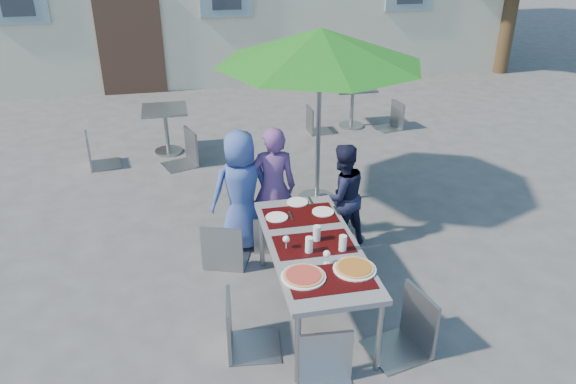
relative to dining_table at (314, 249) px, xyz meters
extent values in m
plane|color=#3F3F42|center=(0.12, 0.35, -0.70)|extent=(90.00, 90.00, 0.00)
cube|color=#3E281E|center=(-1.88, 7.82, 0.40)|extent=(1.30, 0.06, 2.20)
cylinder|color=#42301C|center=(6.62, 7.85, 0.70)|extent=(0.36, 0.36, 2.80)
cube|color=#4D4C51|center=(0.00, 0.00, 0.03)|extent=(0.80, 1.85, 0.05)
cylinder|color=gray|center=(-0.34, -0.86, -0.35)|extent=(0.05, 0.05, 0.70)
cylinder|color=gray|center=(0.34, -0.86, -0.35)|extent=(0.05, 0.05, 0.70)
cylinder|color=gray|center=(-0.34, 0.86, -0.35)|extent=(0.05, 0.05, 0.70)
cylinder|color=gray|center=(0.34, 0.86, -0.35)|extent=(0.05, 0.05, 0.70)
cube|color=black|center=(0.00, -0.55, 0.06)|extent=(0.70, 0.42, 0.01)
cube|color=black|center=(0.00, 0.00, 0.06)|extent=(0.70, 0.42, 0.01)
cube|color=black|center=(0.00, 0.55, 0.06)|extent=(0.70, 0.42, 0.01)
cylinder|color=white|center=(-0.21, -0.49, 0.07)|extent=(0.38, 0.38, 0.01)
cylinder|color=tan|center=(-0.21, -0.49, 0.08)|extent=(0.34, 0.34, 0.01)
cylinder|color=maroon|center=(-0.21, -0.49, 0.09)|extent=(0.29, 0.29, 0.01)
cylinder|color=white|center=(0.24, -0.47, 0.07)|extent=(0.37, 0.37, 0.01)
cylinder|color=tan|center=(0.24, -0.47, 0.08)|extent=(0.33, 0.33, 0.01)
cylinder|color=maroon|center=(0.24, -0.47, 0.09)|extent=(0.28, 0.28, 0.01)
cylinder|color=silver|center=(-0.07, -0.12, 0.13)|extent=(0.07, 0.07, 0.15)
cylinder|color=silver|center=(0.04, 0.06, 0.13)|extent=(0.07, 0.07, 0.15)
cylinder|color=silver|center=(0.23, -0.15, 0.13)|extent=(0.07, 0.07, 0.15)
cylinder|color=silver|center=(-0.26, -0.02, 0.06)|extent=(0.06, 0.06, 0.00)
cylinder|color=silver|center=(-0.26, -0.02, 0.09)|extent=(0.01, 0.01, 0.08)
sphere|color=silver|center=(-0.26, -0.02, 0.15)|extent=(0.06, 0.06, 0.06)
cylinder|color=silver|center=(0.03, -0.33, 0.06)|extent=(0.06, 0.06, 0.00)
cylinder|color=silver|center=(0.03, -0.33, 0.09)|extent=(0.01, 0.01, 0.08)
sphere|color=silver|center=(0.03, -0.33, 0.15)|extent=(0.06, 0.06, 0.06)
cylinder|color=white|center=(-0.24, 0.55, 0.06)|extent=(0.22, 0.22, 0.01)
cube|color=#A3A6AB|center=(-0.10, 0.55, 0.06)|extent=(0.02, 0.18, 0.00)
cylinder|color=white|center=(0.24, 0.56, 0.06)|extent=(0.22, 0.22, 0.01)
cube|color=#A3A6AB|center=(0.38, 0.56, 0.06)|extent=(0.02, 0.18, 0.00)
cylinder|color=white|center=(0.03, 0.82, 0.06)|extent=(0.22, 0.22, 0.01)
cube|color=#A3A6AB|center=(0.17, 0.82, 0.06)|extent=(0.02, 0.18, 0.00)
imported|color=#374E99|center=(-0.49, 1.34, 0.00)|extent=(0.74, 0.54, 1.38)
imported|color=#5D3976|center=(-0.13, 1.31, 0.01)|extent=(0.55, 0.39, 1.42)
imported|color=#171933|center=(0.61, 1.14, -0.08)|extent=(0.66, 0.49, 1.23)
cube|color=#8F959A|center=(-0.70, 1.04, -0.22)|extent=(0.56, 0.56, 0.03)
cube|color=#8F959A|center=(-0.77, 0.84, 0.04)|extent=(0.43, 0.17, 0.53)
cylinder|color=#8F959A|center=(-0.46, 1.16, -0.46)|extent=(0.02, 0.02, 0.47)
cylinder|color=#8F959A|center=(-0.82, 1.29, -0.46)|extent=(0.02, 0.02, 0.47)
cylinder|color=#8F959A|center=(-0.58, 0.80, -0.46)|extent=(0.02, 0.02, 0.47)
cylinder|color=#8F959A|center=(-0.94, 0.93, -0.46)|extent=(0.02, 0.02, 0.47)
cube|color=gray|center=(-0.18, 1.25, -0.30)|extent=(0.44, 0.44, 0.03)
cube|color=gray|center=(-0.21, 1.08, -0.08)|extent=(0.37, 0.10, 0.44)
cylinder|color=gray|center=(0.01, 1.37, -0.50)|extent=(0.02, 0.02, 0.39)
cylinder|color=gray|center=(-0.30, 1.44, -0.50)|extent=(0.02, 0.02, 0.39)
cylinder|color=gray|center=(-0.05, 1.06, -0.50)|extent=(0.02, 0.02, 0.39)
cylinder|color=gray|center=(-0.36, 1.12, -0.50)|extent=(0.02, 0.02, 0.39)
cube|color=gray|center=(0.37, 0.86, -0.25)|extent=(0.43, 0.43, 0.03)
cube|color=gray|center=(0.36, 0.66, 0.00)|extent=(0.42, 0.05, 0.50)
cylinder|color=gray|center=(0.56, 1.03, -0.48)|extent=(0.02, 0.02, 0.44)
cylinder|color=gray|center=(0.20, 1.05, -0.48)|extent=(0.02, 0.02, 0.44)
cylinder|color=gray|center=(0.54, 0.67, -0.48)|extent=(0.02, 0.02, 0.44)
cylinder|color=gray|center=(0.18, 0.69, -0.48)|extent=(0.02, 0.02, 0.44)
cube|color=gray|center=(-0.62, -0.40, -0.22)|extent=(0.49, 0.49, 0.03)
cube|color=gray|center=(-0.83, -0.37, 0.05)|extent=(0.08, 0.45, 0.53)
cylinder|color=gray|center=(-0.45, -0.61, -0.46)|extent=(0.02, 0.02, 0.47)
cylinder|color=gray|center=(-0.41, -0.23, -0.46)|extent=(0.02, 0.02, 0.47)
cylinder|color=gray|center=(-0.83, -0.56, -0.46)|extent=(0.02, 0.02, 0.47)
cylinder|color=gray|center=(-0.79, -0.18, -0.46)|extent=(0.02, 0.02, 0.47)
cube|color=slate|center=(0.58, -0.70, -0.20)|extent=(0.56, 0.56, 0.03)
cube|color=slate|center=(0.79, -0.65, 0.08)|extent=(0.13, 0.46, 0.56)
cylinder|color=slate|center=(0.34, -0.54, -0.45)|extent=(0.02, 0.02, 0.49)
cylinder|color=slate|center=(0.42, -0.94, -0.45)|extent=(0.02, 0.02, 0.49)
cylinder|color=slate|center=(0.73, -0.46, -0.45)|extent=(0.02, 0.02, 0.49)
cylinder|color=slate|center=(0.82, -0.85, -0.45)|extent=(0.02, 0.02, 0.49)
cube|color=#94989F|center=(-0.14, -1.12, -0.23)|extent=(0.46, 0.46, 0.03)
cube|color=#94989F|center=(-0.12, -0.92, 0.02)|extent=(0.43, 0.06, 0.51)
cylinder|color=#94989F|center=(-0.31, -0.93, -0.47)|extent=(0.02, 0.02, 0.45)
cylinder|color=#94989F|center=(0.06, -0.95, -0.47)|extent=(0.02, 0.02, 0.45)
cylinder|color=#A3A6AB|center=(0.60, 2.15, -0.65)|extent=(0.50, 0.50, 0.09)
cylinder|color=gray|center=(0.60, 2.15, 0.36)|extent=(0.06, 0.06, 2.11)
cone|color=#1A6917|center=(0.60, 2.15, 1.37)|extent=(2.50, 2.50, 0.41)
cylinder|color=#A3A6AB|center=(-1.28, 4.35, -0.68)|extent=(0.44, 0.44, 0.04)
cylinder|color=gray|center=(-1.28, 4.35, -0.35)|extent=(0.06, 0.06, 0.68)
cube|color=gray|center=(-1.28, 4.35, 0.02)|extent=(0.68, 0.68, 0.04)
cube|color=gray|center=(-2.23, 4.03, -0.23)|extent=(0.50, 0.50, 0.03)
cube|color=gray|center=(-2.43, 4.00, 0.04)|extent=(0.10, 0.44, 0.52)
cylinder|color=gray|center=(-2.01, 3.87, -0.47)|extent=(0.02, 0.02, 0.46)
cylinder|color=gray|center=(-2.07, 4.24, -0.47)|extent=(0.02, 0.02, 0.46)
cylinder|color=gray|center=(-2.38, 3.81, -0.47)|extent=(0.02, 0.02, 0.46)
cylinder|color=gray|center=(-2.44, 4.19, -0.47)|extent=(0.02, 0.02, 0.46)
cube|color=gray|center=(-1.13, 3.77, -0.21)|extent=(0.57, 0.57, 0.03)
cube|color=gray|center=(-0.93, 3.84, 0.05)|extent=(0.18, 0.44, 0.53)
cylinder|color=gray|center=(-1.37, 3.89, -0.46)|extent=(0.02, 0.02, 0.47)
cylinder|color=gray|center=(-1.25, 3.52, -0.46)|extent=(0.02, 0.02, 0.47)
cylinder|color=gray|center=(-1.01, 4.01, -0.46)|extent=(0.02, 0.02, 0.47)
cylinder|color=gray|center=(-0.88, 3.65, -0.46)|extent=(0.02, 0.02, 0.47)
cylinder|color=#A3A6AB|center=(1.95, 4.90, -0.68)|extent=(0.44, 0.44, 0.04)
cylinder|color=gray|center=(1.95, 4.90, -0.35)|extent=(0.06, 0.06, 0.69)
cube|color=gray|center=(1.95, 4.90, 0.02)|extent=(0.69, 0.69, 0.04)
cube|color=gray|center=(1.33, 4.76, -0.28)|extent=(0.40, 0.40, 0.03)
cube|color=gray|center=(1.15, 4.75, -0.06)|extent=(0.05, 0.39, 0.46)
cylinder|color=gray|center=(1.50, 4.60, -0.50)|extent=(0.02, 0.02, 0.40)
cylinder|color=gray|center=(1.49, 4.93, -0.50)|extent=(0.02, 0.02, 0.40)
cylinder|color=gray|center=(1.18, 4.59, -0.50)|extent=(0.02, 0.02, 0.40)
cylinder|color=gray|center=(1.16, 4.92, -0.50)|extent=(0.02, 0.02, 0.40)
cube|color=gray|center=(2.54, 4.66, -0.27)|extent=(0.46, 0.46, 0.03)
cube|color=gray|center=(2.73, 4.69, -0.04)|extent=(0.10, 0.39, 0.47)
cylinder|color=gray|center=(2.35, 4.79, -0.49)|extent=(0.02, 0.02, 0.41)
cylinder|color=gray|center=(2.41, 4.46, -0.49)|extent=(0.02, 0.02, 0.41)
cylinder|color=gray|center=(2.68, 4.85, -0.49)|extent=(0.02, 0.02, 0.41)
cylinder|color=gray|center=(2.74, 4.52, -0.49)|extent=(0.02, 0.02, 0.41)
camera|label=1|loc=(-1.12, -4.19, 2.75)|focal=35.00mm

